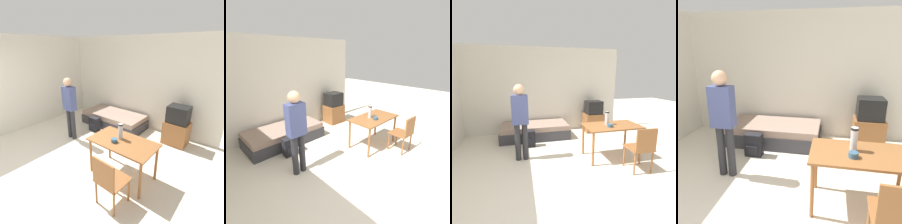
% 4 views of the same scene
% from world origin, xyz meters
% --- Properties ---
extents(ground_plane, '(20.00, 20.00, 0.00)m').
position_xyz_m(ground_plane, '(0.00, 0.00, 0.00)').
color(ground_plane, beige).
extents(wall_back, '(5.46, 0.06, 2.70)m').
position_xyz_m(wall_back, '(0.00, 3.55, 1.35)').
color(wall_back, silver).
rests_on(wall_back, ground_plane).
extents(wall_left, '(0.06, 4.52, 2.70)m').
position_xyz_m(wall_left, '(-2.26, 1.76, 1.35)').
color(wall_left, silver).
rests_on(wall_left, ground_plane).
extents(daybed, '(1.98, 0.95, 0.42)m').
position_xyz_m(daybed, '(-0.17, 2.97, 0.21)').
color(daybed, '#333338').
rests_on(daybed, ground_plane).
extents(tv, '(0.59, 0.50, 1.02)m').
position_xyz_m(tv, '(1.76, 3.11, 0.48)').
color(tv, brown).
rests_on(tv, ground_plane).
extents(dining_table, '(1.23, 0.71, 0.76)m').
position_xyz_m(dining_table, '(1.39, 1.25, 0.66)').
color(dining_table, brown).
rests_on(dining_table, ground_plane).
extents(wooden_chair, '(0.46, 0.46, 0.90)m').
position_xyz_m(wooden_chair, '(1.64, 0.54, 0.52)').
color(wooden_chair, brown).
rests_on(wooden_chair, ground_plane).
extents(person_standing, '(0.34, 0.22, 1.66)m').
position_xyz_m(person_standing, '(-0.57, 1.61, 0.97)').
color(person_standing, '#28282D').
rests_on(person_standing, ground_plane).
extents(thermos_flask, '(0.09, 0.09, 0.30)m').
position_xyz_m(thermos_flask, '(1.30, 1.30, 0.92)').
color(thermos_flask, '#B7B7BC').
rests_on(thermos_flask, dining_table).
extents(mate_bowl, '(0.11, 0.11, 0.07)m').
position_xyz_m(mate_bowl, '(1.28, 1.13, 0.79)').
color(mate_bowl, '#335670').
rests_on(mate_bowl, dining_table).
extents(backpack, '(0.32, 0.21, 0.43)m').
position_xyz_m(backpack, '(-0.38, 2.30, 0.21)').
color(backpack, black).
rests_on(backpack, ground_plane).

